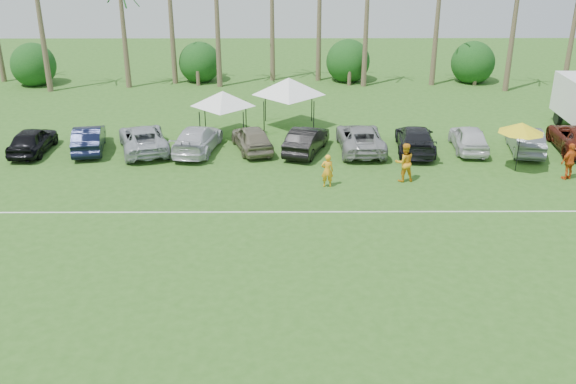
{
  "coord_description": "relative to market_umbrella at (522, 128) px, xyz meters",
  "views": [
    {
      "loc": [
        0.87,
        -12.24,
        12.16
      ],
      "look_at": [
        1.0,
        12.55,
        1.6
      ],
      "focal_mm": 40.0,
      "sensor_mm": 36.0,
      "label": 1
    }
  ],
  "objects": [
    {
      "name": "field_lines",
      "position": [
        -12.98,
        -11.09,
        -2.35
      ],
      "size": [
        80.0,
        12.1,
        0.01
      ],
      "color": "white",
      "rests_on": "ground"
    },
    {
      "name": "bush_tree_0",
      "position": [
        -31.98,
        19.91,
        -0.56
      ],
      "size": [
        4.0,
        4.0,
        4.0
      ],
      "color": "brown",
      "rests_on": "ground"
    },
    {
      "name": "bush_tree_1",
      "position": [
        -18.98,
        19.91,
        -0.56
      ],
      "size": [
        4.0,
        4.0,
        4.0
      ],
      "color": "brown",
      "rests_on": "ground"
    },
    {
      "name": "bush_tree_2",
      "position": [
        -6.98,
        19.91,
        -0.56
      ],
      "size": [
        4.0,
        4.0,
        4.0
      ],
      "color": "brown",
      "rests_on": "ground"
    },
    {
      "name": "bush_tree_3",
      "position": [
        3.02,
        19.91,
        -0.56
      ],
      "size": [
        4.0,
        4.0,
        4.0
      ],
      "color": "brown",
      "rests_on": "ground"
    },
    {
      "name": "sideline_player_a",
      "position": [
        -10.03,
        -2.09,
        -1.53
      ],
      "size": [
        0.62,
        0.42,
        1.67
      ],
      "primitive_type": "imported",
      "rotation": [
        0.0,
        0.0,
        3.17
      ],
      "color": "#FDA31C",
      "rests_on": "ground"
    },
    {
      "name": "sideline_player_b",
      "position": [
        -6.14,
        -1.38,
        -1.36
      ],
      "size": [
        1.07,
        0.89,
        1.99
      ],
      "primitive_type": "imported",
      "rotation": [
        0.0,
        0.0,
        3.29
      ],
      "color": "orange",
      "rests_on": "ground"
    },
    {
      "name": "sideline_player_c",
      "position": [
        2.25,
        -1.16,
        -1.41
      ],
      "size": [
        1.2,
        0.86,
        1.89
      ],
      "primitive_type": "imported",
      "rotation": [
        0.0,
        0.0,
        3.55
      ],
      "color": "#CF5117",
      "rests_on": "ground"
    },
    {
      "name": "canopy_tent_left",
      "position": [
        -15.81,
        6.09,
        0.4
      ],
      "size": [
        3.97,
        3.97,
        3.22
      ],
      "color": "black",
      "rests_on": "ground"
    },
    {
      "name": "canopy_tent_right",
      "position": [
        -11.86,
        7.57,
        0.85
      ],
      "size": [
        4.63,
        4.63,
        3.75
      ],
      "color": "black",
      "rests_on": "ground"
    },
    {
      "name": "market_umbrella",
      "position": [
        0.0,
        0.0,
        0.0
      ],
      "size": [
        2.36,
        2.36,
        2.63
      ],
      "color": "black",
      "rests_on": "ground"
    },
    {
      "name": "parked_car_0",
      "position": [
        -26.31,
        3.0,
        -1.63
      ],
      "size": [
        1.74,
        4.29,
        1.46
      ],
      "primitive_type": "imported",
      "rotation": [
        0.0,
        0.0,
        3.14
      ],
      "color": "black",
      "rests_on": "ground"
    },
    {
      "name": "parked_car_1",
      "position": [
        -23.22,
        3.3,
        -1.63
      ],
      "size": [
        2.33,
        4.63,
        1.46
      ],
      "primitive_type": "imported",
      "rotation": [
        0.0,
        0.0,
        3.33
      ],
      "color": "black",
      "rests_on": "ground"
    },
    {
      "name": "parked_car_2",
      "position": [
        -20.14,
        3.28,
        -1.63
      ],
      "size": [
        3.9,
        5.73,
        1.46
      ],
      "primitive_type": "imported",
      "rotation": [
        0.0,
        0.0,
        3.45
      ],
      "color": "#A8ADB3",
      "rests_on": "ground"
    },
    {
      "name": "parked_car_3",
      "position": [
        -17.06,
        3.18,
        -1.63
      ],
      "size": [
        2.73,
        5.26,
        1.46
      ],
      "primitive_type": "imported",
      "rotation": [
        0.0,
        0.0,
        3.0
      ],
      "color": "silver",
      "rests_on": "ground"
    },
    {
      "name": "parked_car_4",
      "position": [
        -13.97,
        3.33,
        -1.63
      ],
      "size": [
        2.86,
        4.59,
        1.46
      ],
      "primitive_type": "imported",
      "rotation": [
        0.0,
        0.0,
        3.43
      ],
      "color": "#7A725C",
      "rests_on": "ground"
    },
    {
      "name": "parked_car_5",
      "position": [
        -10.89,
        2.96,
        -1.63
      ],
      "size": [
        2.86,
        4.69,
        1.46
      ],
      "primitive_type": "imported",
      "rotation": [
        0.0,
        0.0,
        2.82
      ],
      "color": "black",
      "rests_on": "ground"
    },
    {
      "name": "parked_car_6",
      "position": [
        -7.81,
        3.31,
        -1.63
      ],
      "size": [
        2.53,
        5.3,
        1.46
      ],
      "primitive_type": "imported",
      "rotation": [
        0.0,
        0.0,
        3.16
      ],
      "color": "gray",
      "rests_on": "ground"
    },
    {
      "name": "parked_car_7",
      "position": [
        -4.72,
        3.12,
        -1.63
      ],
      "size": [
        2.52,
        5.2,
        1.46
      ],
      "primitive_type": "imported",
      "rotation": [
        0.0,
        0.0,
        3.04
      ],
      "color": "black",
      "rests_on": "ground"
    },
    {
      "name": "parked_car_8",
      "position": [
        -1.64,
        3.3,
        -1.63
      ],
      "size": [
        2.0,
        4.38,
        1.46
      ],
      "primitive_type": "imported",
      "rotation": [
        0.0,
        0.0,
        3.07
      ],
      "color": "silver",
      "rests_on": "ground"
    },
    {
      "name": "parked_car_9",
      "position": [
        1.44,
        2.94,
        -1.63
      ],
      "size": [
        2.25,
        4.62,
        1.46
      ],
      "primitive_type": "imported",
      "rotation": [
        0.0,
        0.0,
        2.98
      ],
      "color": "slate",
      "rests_on": "ground"
    }
  ]
}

